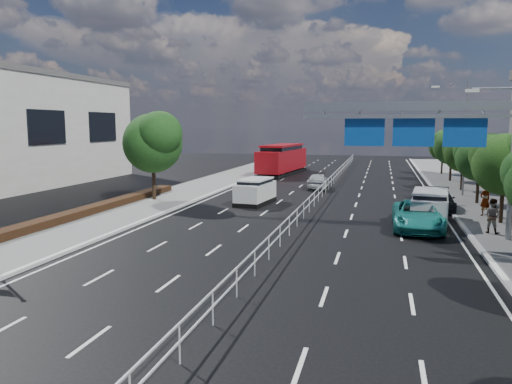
% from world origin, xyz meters
% --- Properties ---
extents(ground, '(160.00, 160.00, 0.00)m').
position_xyz_m(ground, '(0.00, 0.00, 0.00)').
color(ground, black).
rests_on(ground, ground).
extents(kerb_near, '(0.25, 140.00, 0.15)m').
position_xyz_m(kerb_near, '(-9.00, 0.00, 0.07)').
color(kerb_near, silver).
rests_on(kerb_near, ground).
extents(median_fence, '(0.05, 85.00, 1.02)m').
position_xyz_m(median_fence, '(0.00, 22.50, 0.53)').
color(median_fence, silver).
rests_on(median_fence, ground).
extents(hedge_near, '(1.00, 36.00, 0.44)m').
position_xyz_m(hedge_near, '(-13.30, 5.00, 0.36)').
color(hedge_near, black).
rests_on(hedge_near, sidewalk_near).
extents(overhead_gantry, '(10.24, 0.38, 7.45)m').
position_xyz_m(overhead_gantry, '(6.74, 10.05, 5.61)').
color(overhead_gantry, gray).
rests_on(overhead_gantry, ground).
extents(streetlight_far, '(2.78, 2.40, 9.00)m').
position_xyz_m(streetlight_far, '(10.50, 26.00, 5.21)').
color(streetlight_far, gray).
rests_on(streetlight_far, ground).
extents(near_tree_back, '(4.84, 4.51, 6.69)m').
position_xyz_m(near_tree_back, '(-11.94, 17.97, 4.61)').
color(near_tree_back, black).
rests_on(near_tree_back, ground).
extents(far_tree_d, '(3.85, 3.59, 5.34)m').
position_xyz_m(far_tree_d, '(11.25, 14.48, 3.69)').
color(far_tree_d, black).
rests_on(far_tree_d, ground).
extents(far_tree_e, '(3.63, 3.38, 5.13)m').
position_xyz_m(far_tree_e, '(11.25, 21.98, 3.56)').
color(far_tree_e, black).
rests_on(far_tree_e, ground).
extents(far_tree_f, '(3.52, 3.28, 5.02)m').
position_xyz_m(far_tree_f, '(11.24, 29.48, 3.49)').
color(far_tree_f, black).
rests_on(far_tree_f, ground).
extents(far_tree_g, '(3.96, 3.69, 5.45)m').
position_xyz_m(far_tree_g, '(11.25, 36.98, 3.75)').
color(far_tree_g, black).
rests_on(far_tree_g, ground).
extents(far_tree_h, '(3.41, 3.18, 4.91)m').
position_xyz_m(far_tree_h, '(11.24, 44.48, 3.42)').
color(far_tree_h, black).
rests_on(far_tree_h, ground).
extents(white_minivan, '(2.29, 4.45, 1.86)m').
position_xyz_m(white_minivan, '(-4.30, 18.57, 0.91)').
color(white_minivan, black).
rests_on(white_minivan, ground).
extents(red_bus, '(4.00, 11.83, 3.47)m').
position_xyz_m(red_bus, '(-6.71, 40.69, 1.81)').
color(red_bus, black).
rests_on(red_bus, ground).
extents(near_car_silver, '(1.98, 4.34, 1.44)m').
position_xyz_m(near_car_silver, '(-1.00, 28.31, 0.72)').
color(near_car_silver, '#AFB2B6').
rests_on(near_car_silver, ground).
extents(near_car_dark, '(2.00, 4.81, 1.55)m').
position_xyz_m(near_car_dark, '(-6.32, 47.39, 0.77)').
color(near_car_dark, black).
rests_on(near_car_dark, ground).
extents(silver_minivan, '(2.47, 4.83, 1.93)m').
position_xyz_m(silver_minivan, '(7.30, 14.00, 0.95)').
color(silver_minivan, black).
rests_on(silver_minivan, ground).
extents(parked_car_teal, '(2.61, 5.65, 1.57)m').
position_xyz_m(parked_car_teal, '(6.50, 12.00, 0.78)').
color(parked_car_teal, '#1B7B76').
rests_on(parked_car_teal, ground).
extents(parked_car_dark, '(2.05, 4.79, 1.38)m').
position_xyz_m(parked_car_dark, '(8.30, 19.00, 0.69)').
color(parked_car_dark, black).
rests_on(parked_car_dark, ground).
extents(pedestrian_a, '(0.85, 0.76, 1.96)m').
position_xyz_m(pedestrian_a, '(10.74, 16.72, 1.12)').
color(pedestrian_a, gray).
rests_on(pedestrian_a, sidewalk_far).
extents(pedestrian_b, '(1.09, 1.02, 1.80)m').
position_xyz_m(pedestrian_b, '(10.09, 11.35, 1.04)').
color(pedestrian_b, gray).
rests_on(pedestrian_b, sidewalk_far).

